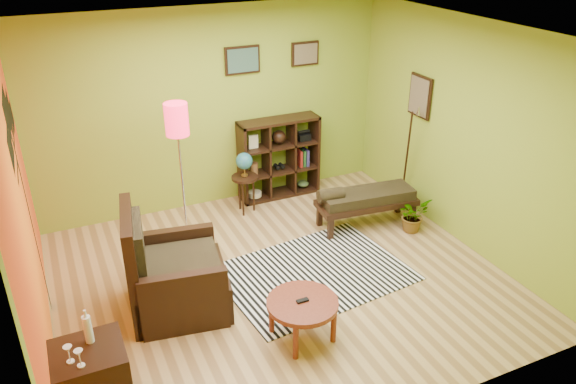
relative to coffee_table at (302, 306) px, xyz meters
name	(u,v)px	position (x,y,z in m)	size (l,w,h in m)	color
ground	(279,279)	(0.19, 1.00, -0.38)	(5.00, 5.00, 0.00)	tan
room_shell	(269,135)	(0.10, 1.02, 1.43)	(5.04, 4.54, 2.82)	#89A32C
zebra_rug	(314,273)	(0.61, 0.94, -0.37)	(2.12, 1.54, 0.01)	white
coffee_table	(302,306)	(0.00, 0.00, 0.00)	(0.71, 0.71, 0.46)	maroon
armchair	(172,279)	(-1.05, 1.01, -0.01)	(1.13, 1.13, 1.21)	black
side_cabinet	(92,383)	(-2.01, -0.16, -0.02)	(0.59, 0.54, 1.01)	black
floor_lamp	(178,133)	(-0.57, 2.17, 1.16)	(0.29, 0.29, 1.90)	silver
globe_table	(244,168)	(0.43, 2.73, 0.31)	(0.37, 0.37, 0.90)	black
cube_shelf	(280,158)	(1.11, 3.03, 0.23)	(1.20, 0.35, 1.20)	black
bench	(364,199)	(1.75, 1.69, 0.03)	(1.41, 0.62, 0.63)	black
potted_plant	(412,218)	(2.27, 1.30, -0.19)	(0.43, 0.47, 0.37)	#26661E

